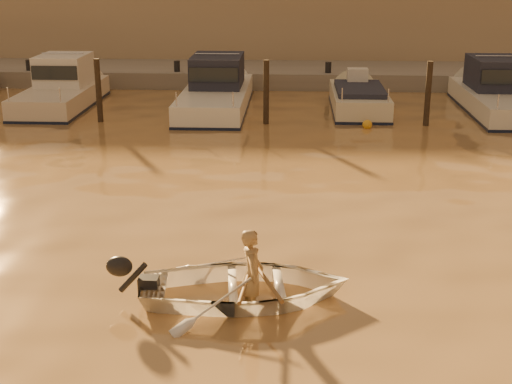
# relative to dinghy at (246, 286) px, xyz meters

# --- Properties ---
(ground_plane) EXTENTS (160.00, 160.00, 0.00)m
(ground_plane) POSITION_rel_dinghy_xyz_m (0.03, -1.70, -0.21)
(ground_plane) COLOR olive
(ground_plane) RESTS_ON ground
(dinghy) EXTENTS (3.45, 2.64, 0.67)m
(dinghy) POSITION_rel_dinghy_xyz_m (0.00, 0.00, 0.00)
(dinghy) COLOR white
(dinghy) RESTS_ON ground_plane
(person) EXTENTS (0.40, 0.56, 1.45)m
(person) POSITION_rel_dinghy_xyz_m (0.10, 0.01, 0.21)
(person) COLOR #A17E50
(person) RESTS_ON dinghy
(outboard_motor) EXTENTS (0.94, 0.50, 0.70)m
(outboard_motor) POSITION_rel_dinghy_xyz_m (-1.49, -0.17, 0.07)
(outboard_motor) COLOR black
(outboard_motor) RESTS_ON dinghy
(oar_port) EXTENTS (0.72, 2.01, 0.13)m
(oar_port) POSITION_rel_dinghy_xyz_m (0.25, 0.03, 0.21)
(oar_port) COLOR brown
(oar_port) RESTS_ON dinghy
(oar_starboard) EXTENTS (0.19, 2.10, 0.13)m
(oar_starboard) POSITION_rel_dinghy_xyz_m (0.05, 0.01, 0.21)
(oar_starboard) COLOR brown
(oar_starboard) RESTS_ON dinghy
(moored_boat_1) EXTENTS (2.05, 6.18, 1.75)m
(moored_boat_1) POSITION_rel_dinghy_xyz_m (-7.42, 14.30, 0.41)
(moored_boat_1) COLOR beige
(moored_boat_1) RESTS_ON ground_plane
(moored_boat_2) EXTENTS (2.15, 7.26, 1.75)m
(moored_boat_2) POSITION_rel_dinghy_xyz_m (-1.99, 14.30, 0.41)
(moored_boat_2) COLOR white
(moored_boat_2) RESTS_ON ground_plane
(moored_boat_3) EXTENTS (1.79, 5.27, 0.95)m
(moored_boat_3) POSITION_rel_dinghy_xyz_m (2.91, 14.30, 0.01)
(moored_boat_3) COLOR beige
(moored_boat_3) RESTS_ON ground_plane
(moored_boat_4) EXTENTS (2.24, 6.91, 1.75)m
(moored_boat_4) POSITION_rel_dinghy_xyz_m (7.67, 14.30, 0.41)
(moored_boat_4) COLOR silver
(moored_boat_4) RESTS_ON ground_plane
(piling_1) EXTENTS (0.18, 0.18, 2.20)m
(piling_1) POSITION_rel_dinghy_xyz_m (-5.47, 12.10, 0.69)
(piling_1) COLOR #2D2319
(piling_1) RESTS_ON ground_plane
(piling_2) EXTENTS (0.18, 0.18, 2.20)m
(piling_2) POSITION_rel_dinghy_xyz_m (-0.17, 12.10, 0.69)
(piling_2) COLOR #2D2319
(piling_2) RESTS_ON ground_plane
(piling_3) EXTENTS (0.18, 0.18, 2.20)m
(piling_3) POSITION_rel_dinghy_xyz_m (4.83, 12.10, 0.69)
(piling_3) COLOR #2D2319
(piling_3) RESTS_ON ground_plane
(fender_b) EXTENTS (0.30, 0.30, 0.30)m
(fender_b) POSITION_rel_dinghy_xyz_m (-7.07, 12.14, -0.11)
(fender_b) COLOR orange
(fender_b) RESTS_ON ground_plane
(fender_c) EXTENTS (0.30, 0.30, 0.30)m
(fender_c) POSITION_rel_dinghy_xyz_m (-2.40, 11.35, -0.11)
(fender_c) COLOR white
(fender_c) RESTS_ON ground_plane
(fender_d) EXTENTS (0.30, 0.30, 0.30)m
(fender_d) POSITION_rel_dinghy_xyz_m (2.97, 11.69, -0.11)
(fender_d) COLOR orange
(fender_d) RESTS_ON ground_plane
(quay) EXTENTS (52.00, 4.00, 1.00)m
(quay) POSITION_rel_dinghy_xyz_m (0.03, 19.80, -0.06)
(quay) COLOR gray
(quay) RESTS_ON ground_plane
(waterfront_building) EXTENTS (46.00, 7.00, 4.80)m
(waterfront_building) POSITION_rel_dinghy_xyz_m (0.03, 25.30, 2.19)
(waterfront_building) COLOR #9E8466
(waterfront_building) RESTS_ON quay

